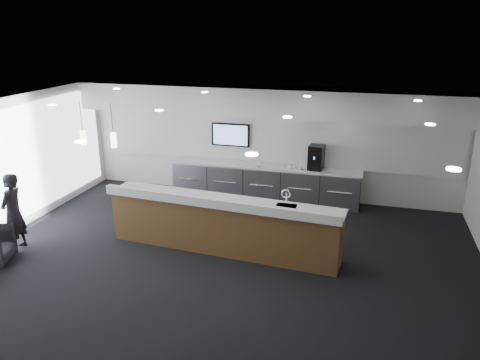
# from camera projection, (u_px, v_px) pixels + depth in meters

# --- Properties ---
(ground) EXTENTS (10.00, 10.00, 0.00)m
(ground) POSITION_uv_depth(u_px,v_px,m) (223.00, 262.00, 9.27)
(ground) COLOR black
(ground) RESTS_ON ground
(ceiling) EXTENTS (10.00, 8.00, 0.02)m
(ceiling) POSITION_uv_depth(u_px,v_px,m) (221.00, 112.00, 8.32)
(ceiling) COLOR black
(ceiling) RESTS_ON back_wall
(back_wall) EXTENTS (10.00, 0.02, 3.00)m
(back_wall) POSITION_uv_depth(u_px,v_px,m) (268.00, 142.00, 12.45)
(back_wall) COLOR silver
(back_wall) RESTS_ON ground
(left_wall) EXTENTS (0.02, 8.00, 3.00)m
(left_wall) POSITION_uv_depth(u_px,v_px,m) (1.00, 170.00, 10.07)
(left_wall) COLOR silver
(left_wall) RESTS_ON ground
(soffit_bulkhead) EXTENTS (10.00, 0.90, 0.70)m
(soffit_bulkhead) POSITION_uv_depth(u_px,v_px,m) (265.00, 101.00, 11.67)
(soffit_bulkhead) COLOR silver
(soffit_bulkhead) RESTS_ON back_wall
(alcove_panel) EXTENTS (9.80, 0.06, 1.40)m
(alcove_panel) POSITION_uv_depth(u_px,v_px,m) (267.00, 138.00, 12.39)
(alcove_panel) COLOR silver
(alcove_panel) RESTS_ON back_wall
(window_blinds_wall) EXTENTS (0.04, 7.36, 2.55)m
(window_blinds_wall) POSITION_uv_depth(u_px,v_px,m) (2.00, 170.00, 10.06)
(window_blinds_wall) COLOR silver
(window_blinds_wall) RESTS_ON left_wall
(back_credenza) EXTENTS (5.06, 0.66, 0.95)m
(back_credenza) POSITION_uv_depth(u_px,v_px,m) (264.00, 182.00, 12.44)
(back_credenza) COLOR #A0A2A9
(back_credenza) RESTS_ON ground
(wall_tv) EXTENTS (1.05, 0.08, 0.62)m
(wall_tv) POSITION_uv_depth(u_px,v_px,m) (231.00, 135.00, 12.57)
(wall_tv) COLOR black
(wall_tv) RESTS_ON back_wall
(pendant_left) EXTENTS (0.12, 0.12, 0.30)m
(pendant_left) POSITION_uv_depth(u_px,v_px,m) (125.00, 135.00, 9.90)
(pendant_left) COLOR #FFEDC6
(pendant_left) RESTS_ON ceiling
(pendant_right) EXTENTS (0.12, 0.12, 0.30)m
(pendant_right) POSITION_uv_depth(u_px,v_px,m) (96.00, 133.00, 10.07)
(pendant_right) COLOR #FFEDC6
(pendant_right) RESTS_ON ceiling
(ceiling_can_lights) EXTENTS (7.00, 5.00, 0.02)m
(ceiling_can_lights) POSITION_uv_depth(u_px,v_px,m) (221.00, 114.00, 8.33)
(ceiling_can_lights) COLOR white
(ceiling_can_lights) RESTS_ON ceiling
(service_counter) EXTENTS (4.98, 1.21, 1.49)m
(service_counter) POSITION_uv_depth(u_px,v_px,m) (223.00, 224.00, 9.60)
(service_counter) COLOR brown
(service_counter) RESTS_ON ground
(coffee_machine) EXTENTS (0.40, 0.50, 0.63)m
(coffee_machine) POSITION_uv_depth(u_px,v_px,m) (316.00, 157.00, 11.87)
(coffee_machine) COLOR black
(coffee_machine) RESTS_ON back_credenza
(info_sign_left) EXTENTS (0.15, 0.06, 0.20)m
(info_sign_left) POSITION_uv_depth(u_px,v_px,m) (258.00, 162.00, 12.19)
(info_sign_left) COLOR white
(info_sign_left) RESTS_ON back_credenza
(info_sign_right) EXTENTS (0.20, 0.02, 0.27)m
(info_sign_right) POSITION_uv_depth(u_px,v_px,m) (303.00, 164.00, 11.91)
(info_sign_right) COLOR white
(info_sign_right) RESTS_ON back_credenza
(lounge_guest) EXTENTS (0.47, 0.65, 1.65)m
(lounge_guest) POSITION_uv_depth(u_px,v_px,m) (13.00, 212.00, 9.56)
(lounge_guest) COLOR black
(lounge_guest) RESTS_ON ground
(cup_0) EXTENTS (0.09, 0.09, 0.08)m
(cup_0) POSITION_uv_depth(u_px,v_px,m) (312.00, 169.00, 11.85)
(cup_0) COLOR white
(cup_0) RESTS_ON back_credenza
(cup_1) EXTENTS (0.12, 0.12, 0.08)m
(cup_1) POSITION_uv_depth(u_px,v_px,m) (306.00, 169.00, 11.88)
(cup_1) COLOR white
(cup_1) RESTS_ON back_credenza
(cup_2) EXTENTS (0.11, 0.11, 0.08)m
(cup_2) POSITION_uv_depth(u_px,v_px,m) (301.00, 168.00, 11.92)
(cup_2) COLOR white
(cup_2) RESTS_ON back_credenza
(cup_3) EXTENTS (0.11, 0.11, 0.08)m
(cup_3) POSITION_uv_depth(u_px,v_px,m) (295.00, 168.00, 11.95)
(cup_3) COLOR white
(cup_3) RESTS_ON back_credenza
(cup_4) EXTENTS (0.12, 0.12, 0.08)m
(cup_4) POSITION_uv_depth(u_px,v_px,m) (290.00, 167.00, 11.99)
(cup_4) COLOR white
(cup_4) RESTS_ON back_credenza
(cup_5) EXTENTS (0.10, 0.10, 0.08)m
(cup_5) POSITION_uv_depth(u_px,v_px,m) (284.00, 167.00, 12.02)
(cup_5) COLOR white
(cup_5) RESTS_ON back_credenza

